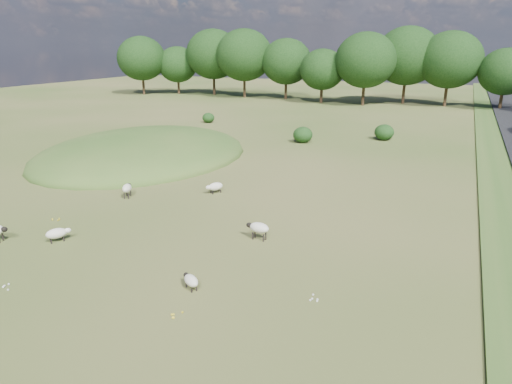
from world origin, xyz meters
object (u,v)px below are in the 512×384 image
sheep_2 (259,228)px  sheep_3 (57,233)px  sheep_0 (191,280)px  sheep_4 (127,188)px  sheep_1 (215,187)px

sheep_2 → sheep_3: bearing=28.9°
sheep_2 → sheep_0: bearing=88.1°
sheep_3 → sheep_4: 6.79m
sheep_1 → sheep_2: size_ratio=1.00×
sheep_1 → sheep_3: sheep_1 is taller
sheep_1 → sheep_0: bearing=56.2°
sheep_0 → sheep_3: bearing=24.7°
sheep_3 → sheep_4: bearing=44.3°
sheep_2 → sheep_3: size_ratio=1.04×
sheep_0 → sheep_3: 8.21m
sheep_1 → sheep_3: size_ratio=1.04×
sheep_2 → sheep_4: size_ratio=1.00×
sheep_2 → sheep_4: sheep_2 is taller
sheep_3 → sheep_1: bearing=14.8°
sheep_0 → sheep_3: sheep_3 is taller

